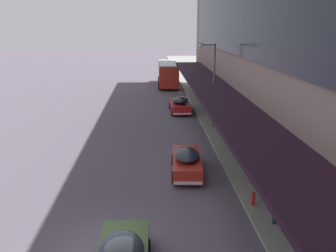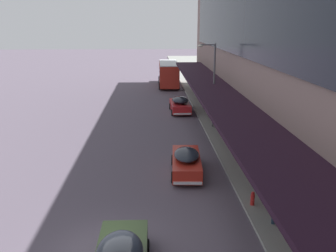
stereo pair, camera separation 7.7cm
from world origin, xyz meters
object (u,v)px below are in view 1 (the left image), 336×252
at_px(transit_bus_kerbside_front, 168,73).
at_px(pedestrian_at_kerb, 275,202).
at_px(sedan_second_mid, 180,105).
at_px(street_lamp, 212,79).
at_px(sedan_lead_mid, 187,161).
at_px(fire_hydrant, 253,198).

height_order(transit_bus_kerbside_front, pedestrian_at_kerb, transit_bus_kerbside_front).
relative_size(sedan_second_mid, street_lamp, 0.67).
distance_m(sedan_lead_mid, fire_hydrant, 5.30).
distance_m(sedan_second_mid, street_lamp, 7.29).
distance_m(transit_bus_kerbside_front, fire_hydrant, 36.94).
relative_size(transit_bus_kerbside_front, sedan_lead_mid, 1.91).
distance_m(sedan_lead_mid, street_lamp, 10.94).
bearing_deg(transit_bus_kerbside_front, pedestrian_at_kerb, -85.75).
relative_size(sedan_lead_mid, street_lamp, 0.69).
relative_size(sedan_lead_mid, pedestrian_at_kerb, 2.60).
xyz_separation_m(street_lamp, fire_hydrant, (-0.20, -14.40, -3.72)).
height_order(sedan_second_mid, street_lamp, street_lamp).
xyz_separation_m(sedan_second_mid, pedestrian_at_kerb, (2.46, -22.19, 0.38)).
bearing_deg(pedestrian_at_kerb, transit_bus_kerbside_front, 94.25).
xyz_separation_m(transit_bus_kerbside_front, sedan_lead_mid, (-0.45, -32.36, -1.16)).
xyz_separation_m(pedestrian_at_kerb, street_lamp, (-0.28, 16.13, 3.04)).
bearing_deg(pedestrian_at_kerb, sedan_lead_mid, 118.11).
bearing_deg(pedestrian_at_kerb, fire_hydrant, 105.53).
distance_m(sedan_second_mid, pedestrian_at_kerb, 22.33).
bearing_deg(sedan_second_mid, street_lamp, -70.23).
bearing_deg(transit_bus_kerbside_front, street_lamp, -83.44).
relative_size(transit_bus_kerbside_front, sedan_second_mid, 1.95).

